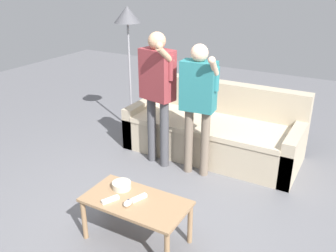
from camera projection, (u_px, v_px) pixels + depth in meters
ground_plane at (149, 220)px, 3.42m from camera, size 12.00×12.00×0.00m
couch at (214, 131)px, 4.62m from camera, size 2.17×0.90×0.86m
coffee_table at (136, 206)px, 3.04m from camera, size 0.89×0.47×0.41m
snack_bowl at (122, 185)px, 3.17m from camera, size 0.17×0.17×0.06m
game_remote_nunchuk at (128, 203)px, 2.94m from camera, size 0.06×0.09×0.05m
floor_lamp at (128, 23)px, 4.81m from camera, size 0.36×0.36×1.76m
player_center at (198, 96)px, 3.87m from camera, size 0.46×0.32×1.50m
player_left at (157, 85)px, 4.07m from camera, size 0.46×0.40×1.58m
game_remote_wand_near at (139, 198)px, 3.02m from camera, size 0.09×0.15×0.03m
game_remote_wand_far at (110, 200)px, 3.00m from camera, size 0.10×0.15×0.03m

